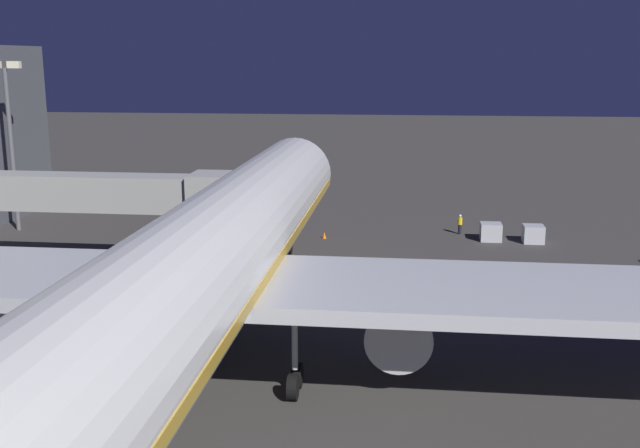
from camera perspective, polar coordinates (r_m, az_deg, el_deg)
The scene contains 9 objects.
ground_plane at distance 48.71m, azimuth -4.36°, elevation -5.49°, with size 320.00×320.00×0.00m, color #383533.
airliner_at_gate at distance 34.55m, azimuth -8.74°, elevation -3.30°, with size 54.55×61.75×19.38m.
jet_bridge at distance 53.76m, azimuth -14.49°, elevation 2.28°, with size 18.73×3.40×7.38m.
apron_floodlight_mast at distance 70.82m, azimuth -22.70°, elevation 6.55°, with size 2.90×0.50×14.87m.
baggage_container_near_belt at distance 64.61m, azimuth 16.06°, elevation -0.74°, with size 1.69×1.62×1.48m, color #B7BABF.
baggage_container_far_row at distance 64.44m, azimuth 12.98°, elevation -0.59°, with size 1.75×1.61×1.50m, color #B7BABF.
ground_crew_marshaller_fwd at distance 66.20m, azimuth 10.70°, elevation 0.05°, with size 0.40×0.40×1.76m.
traffic_cone_nose_port at distance 63.65m, azimuth 0.33°, elevation -0.87°, with size 0.36×0.36×0.55m, color orange.
traffic_cone_nose_starboard at distance 64.27m, azimuth -3.57°, elevation -0.76°, with size 0.36×0.36×0.55m, color orange.
Camera 1 is at (-9.02, 45.43, 15.09)m, focal length 41.66 mm.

